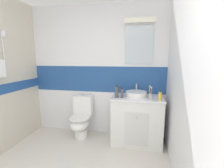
{
  "coord_description": "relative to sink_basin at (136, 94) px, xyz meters",
  "views": [
    {
      "loc": [
        0.8,
        -0.38,
        1.5
      ],
      "look_at": [
        0.38,
        1.93,
        1.1
      ],
      "focal_mm": 23.87,
      "sensor_mm": 36.0,
      "label": 1
    }
  ],
  "objects": [
    {
      "name": "mouthwash_bottle",
      "position": [
        -0.32,
        -0.14,
        0.05
      ],
      "size": [
        0.06,
        0.06,
        0.2
      ],
      "color": "#4C4C51",
      "rests_on": "vanity_cabinet"
    },
    {
      "name": "toilet",
      "position": [
        -1.02,
        -0.01,
        -0.53
      ],
      "size": [
        0.37,
        0.5,
        0.81
      ],
      "color": "white",
      "rests_on": "ground_plane"
    },
    {
      "name": "wall_back_tiled",
      "position": [
        -0.75,
        0.28,
        0.36
      ],
      "size": [
        3.2,
        0.2,
        2.5
      ],
      "color": "white",
      "rests_on": "ground_plane"
    },
    {
      "name": "vanity_cabinet",
      "position": [
        0.02,
        -0.02,
        -0.47
      ],
      "size": [
        0.87,
        0.53,
        0.85
      ],
      "color": "silver",
      "rests_on": "ground_plane"
    },
    {
      "name": "deodorant_spray_can",
      "position": [
        -0.23,
        -0.14,
        0.04
      ],
      "size": [
        0.05,
        0.05,
        0.18
      ],
      "color": "#4C4C51",
      "rests_on": "vanity_cabinet"
    },
    {
      "name": "sink_basin",
      "position": [
        0.0,
        0.0,
        0.0
      ],
      "size": [
        0.36,
        0.41,
        0.2
      ],
      "color": "white",
      "rests_on": "vanity_cabinet"
    },
    {
      "name": "toothbrush_cup",
      "position": [
        0.23,
        -0.17,
        0.01
      ],
      "size": [
        0.06,
        0.06,
        0.23
      ],
      "color": "#B2ADA3",
      "rests_on": "vanity_cabinet"
    },
    {
      "name": "wall_right_plain",
      "position": [
        0.59,
        -0.97,
        0.35
      ],
      "size": [
        0.1,
        3.48,
        2.5
      ],
      "primitive_type": "cube",
      "color": "white",
      "rests_on": "ground_plane"
    },
    {
      "name": "soap_dispenser",
      "position": [
        0.38,
        -0.17,
        0.02
      ],
      "size": [
        0.05,
        0.05,
        0.17
      ],
      "color": "yellow",
      "rests_on": "vanity_cabinet"
    }
  ]
}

